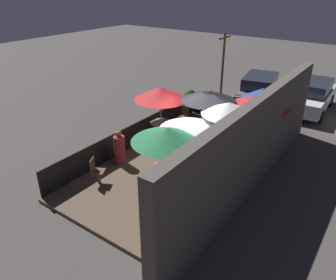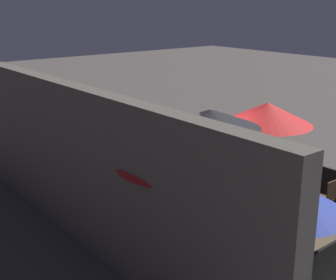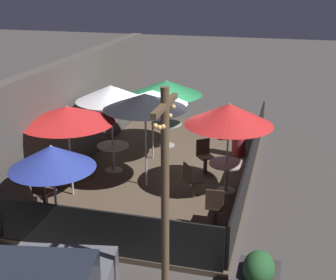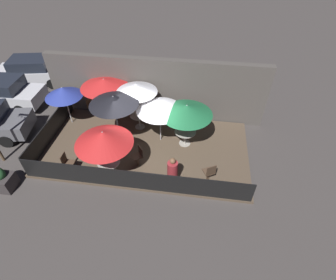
% 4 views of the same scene
% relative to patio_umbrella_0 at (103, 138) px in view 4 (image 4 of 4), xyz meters
% --- Properties ---
extents(ground_plane, '(60.00, 60.00, 0.00)m').
position_rel_patio_umbrella_0_xyz_m(ground_plane, '(1.09, 1.84, -2.16)').
color(ground_plane, '#423D3A').
extents(patio_deck, '(9.18, 4.82, 0.12)m').
position_rel_patio_umbrella_0_xyz_m(patio_deck, '(1.09, 1.84, -2.10)').
color(patio_deck, brown).
rests_on(patio_deck, ground_plane).
extents(building_wall, '(10.78, 0.36, 3.19)m').
position_rel_patio_umbrella_0_xyz_m(building_wall, '(1.09, 4.48, -0.56)').
color(building_wall, '#4C4742').
rests_on(building_wall, ground_plane).
extents(fence_front, '(8.98, 0.05, 0.95)m').
position_rel_patio_umbrella_0_xyz_m(fence_front, '(1.09, -0.52, -1.56)').
color(fence_front, black).
rests_on(fence_front, patio_deck).
extents(fence_side_left, '(0.05, 4.62, 0.95)m').
position_rel_patio_umbrella_0_xyz_m(fence_side_left, '(-3.45, 1.84, -1.56)').
color(fence_side_left, black).
rests_on(fence_side_left, patio_deck).
extents(patio_umbrella_0, '(2.16, 2.16, 2.30)m').
position_rel_patio_umbrella_0_xyz_m(patio_umbrella_0, '(0.00, 0.00, 0.00)').
color(patio_umbrella_0, '#B2B2B7').
rests_on(patio_umbrella_0, patio_deck).
extents(patio_umbrella_1, '(2.24, 2.24, 2.14)m').
position_rel_patio_umbrella_0_xyz_m(patio_umbrella_1, '(2.81, 2.33, -0.12)').
color(patio_umbrella_1, '#B2B2B7').
rests_on(patio_umbrella_1, patio_deck).
extents(patio_umbrella_2, '(1.87, 1.87, 2.45)m').
position_rel_patio_umbrella_0_xyz_m(patio_umbrella_2, '(0.48, 3.24, 0.20)').
color(patio_umbrella_2, '#B2B2B7').
rests_on(patio_umbrella_2, patio_deck).
extents(patio_umbrella_3, '(2.26, 2.26, 2.30)m').
position_rel_patio_umbrella_0_xyz_m(patio_umbrella_3, '(-1.19, 3.68, 0.05)').
color(patio_umbrella_3, '#B2B2B7').
rests_on(patio_umbrella_3, patio_deck).
extents(patio_umbrella_4, '(1.75, 1.75, 2.02)m').
position_rel_patio_umbrella_0_xyz_m(patio_umbrella_4, '(-3.04, 3.12, -0.25)').
color(patio_umbrella_4, '#B2B2B7').
rests_on(patio_umbrella_4, patio_deck).
extents(patio_umbrella_5, '(2.09, 2.09, 2.47)m').
position_rel_patio_umbrella_0_xyz_m(patio_umbrella_5, '(-0.21, 2.05, 0.24)').
color(patio_umbrella_5, '#B2B2B7').
rests_on(patio_umbrella_5, patio_deck).
extents(patio_umbrella_6, '(2.06, 2.06, 2.08)m').
position_rel_patio_umbrella_0_xyz_m(patio_umbrella_6, '(1.66, 2.44, -0.15)').
color(patio_umbrella_6, '#B2B2B7').
rests_on(patio_umbrella_6, patio_deck).
extents(dining_table_0, '(0.90, 0.90, 0.77)m').
position_rel_patio_umbrella_0_xyz_m(dining_table_0, '(0.00, 0.00, -1.42)').
color(dining_table_0, '#9E998E').
rests_on(dining_table_0, patio_deck).
extents(dining_table_1, '(0.96, 0.96, 0.75)m').
position_rel_patio_umbrella_0_xyz_m(dining_table_1, '(2.81, 2.33, -1.44)').
color(dining_table_1, '#9E998E').
rests_on(dining_table_1, patio_deck).
extents(dining_table_2, '(0.89, 0.89, 0.76)m').
position_rel_patio_umbrella_0_xyz_m(dining_table_2, '(0.48, 3.24, -1.43)').
color(dining_table_2, '#9E998E').
rests_on(dining_table_2, patio_deck).
extents(patio_chair_0, '(0.56, 0.56, 0.95)m').
position_rel_patio_umbrella_0_xyz_m(patio_chair_0, '(1.01, 0.75, -1.51)').
color(patio_chair_0, '#4C3828').
rests_on(patio_chair_0, patio_deck).
extents(patio_chair_1, '(0.56, 0.56, 0.91)m').
position_rel_patio_umbrella_0_xyz_m(patio_chair_1, '(-0.61, 0.78, -1.54)').
color(patio_chair_1, '#4C3828').
rests_on(patio_chair_1, patio_deck).
extents(patio_chair_2, '(0.54, 0.54, 0.91)m').
position_rel_patio_umbrella_0_xyz_m(patio_chair_2, '(3.96, 0.27, -1.54)').
color(patio_chair_2, '#4C3828').
rests_on(patio_chair_2, patio_deck).
extents(patio_chair_3, '(0.49, 0.49, 0.96)m').
position_rel_patio_umbrella_0_xyz_m(patio_chair_3, '(-2.20, 3.92, -1.50)').
color(patio_chair_3, '#4C3828').
rests_on(patio_chair_3, patio_deck).
extents(patio_chair_4, '(0.40, 0.40, 0.90)m').
position_rel_patio_umbrella_0_xyz_m(patio_chair_4, '(-1.78, -0.01, -1.55)').
color(patio_chair_4, '#4C3828').
rests_on(patio_chair_4, patio_deck).
extents(patron_0, '(0.54, 0.54, 1.31)m').
position_rel_patio_umbrella_0_xyz_m(patron_0, '(2.54, -0.01, -1.45)').
color(patron_0, maroon).
rests_on(patron_0, patio_deck).
extents(planter_box, '(1.01, 0.71, 1.05)m').
position_rel_patio_umbrella_0_xyz_m(planter_box, '(-4.09, -1.12, -1.70)').
color(planter_box, '#332D2D').
rests_on(planter_box, ground_plane).
extents(parked_car_1, '(4.50, 1.90, 1.62)m').
position_rel_patio_umbrella_0_xyz_m(parked_car_1, '(-7.43, 4.23, -1.31)').
color(parked_car_1, silver).
rests_on(parked_car_1, ground_plane).
extents(parked_car_2, '(4.37, 2.49, 1.62)m').
position_rel_patio_umbrella_0_xyz_m(parked_car_2, '(-7.05, 6.83, -1.31)').
color(parked_car_2, silver).
rests_on(parked_car_2, ground_plane).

